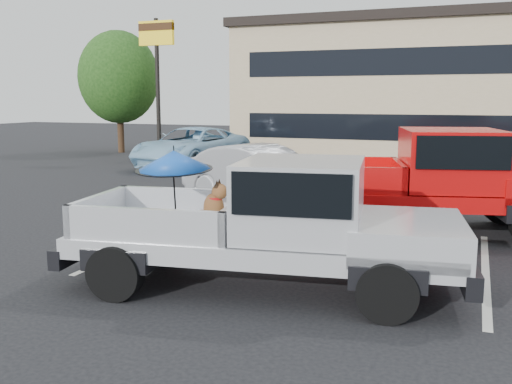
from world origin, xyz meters
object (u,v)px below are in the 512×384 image
silver_pickup (285,218)px  silver_sedan (263,174)px  blue_suv (192,147)px  motel_sign (157,51)px  tree_left (119,77)px  red_pickup (440,177)px

silver_pickup → silver_sedan: size_ratio=1.30×
blue_suv → motel_sign: bearing=158.0°
motel_sign → silver_sedan: (7.55, -7.50, -3.90)m
tree_left → motel_sign: bearing=-36.9°
silver_sedan → tree_left: bearing=66.5°
red_pickup → silver_sedan: bearing=143.6°
motel_sign → silver_sedan: motel_sign is taller
silver_pickup → silver_sedan: (-2.73, 6.42, -0.30)m
motel_sign → tree_left: (-4.00, 3.00, -0.92)m
motel_sign → tree_left: 5.08m
tree_left → silver_sedan: size_ratio=1.32×
tree_left → blue_suv: tree_left is taller
silver_pickup → red_pickup: (1.82, 4.52, 0.10)m
silver_pickup → red_pickup: red_pickup is taller
silver_pickup → red_pickup: bearing=59.6°
motel_sign → tree_left: size_ratio=1.00×
tree_left → silver_sedan: (11.55, -10.50, -2.98)m
red_pickup → silver_pickup: bearing=-125.7°
motel_sign → silver_pickup: bearing=-53.6°
motel_sign → blue_suv: bearing=-29.0°
motel_sign → silver_pickup: (10.28, -13.92, -3.60)m
red_pickup → silver_sedan: (-4.55, 1.90, -0.40)m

